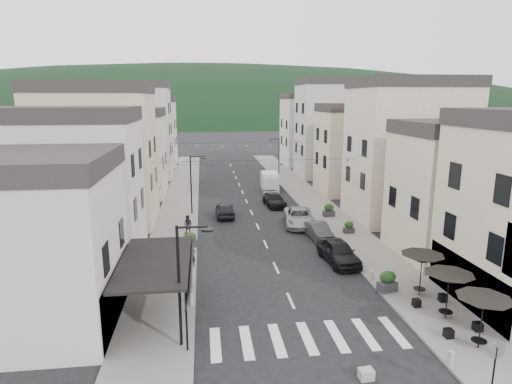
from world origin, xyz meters
TOP-DOWN VIEW (x-y plane):
  - ground at (0.00, 0.00)m, footprint 700.00×700.00m
  - sidewalk_left at (-7.50, 32.00)m, footprint 4.00×76.00m
  - sidewalk_right at (7.50, 32.00)m, footprint 4.00×76.00m
  - hill_backdrop at (0.00, 300.00)m, footprint 640.00×360.00m
  - boutique_awning at (-7.25, 5.00)m, footprint 3.77×7.50m
  - buildings_row_left at (-14.50, 37.75)m, footprint 10.20×54.16m
  - buildings_row_right at (14.50, 36.59)m, footprint 10.20×54.16m
  - cafe_terrace at (7.70, 2.80)m, footprint 2.50×8.10m
  - streetlamp_left_near at (-5.82, 2.00)m, footprint 1.70×0.56m
  - streetlamp_left_far at (-5.82, 26.00)m, footprint 1.70×0.56m
  - streetlamp_right_far at (5.82, 44.00)m, footprint 1.70×0.56m
  - traffic_sign at (5.80, -3.50)m, footprint 0.70×0.07m
  - bollards at (0.00, 5.50)m, footprint 11.66×10.26m
  - bunting_near at (0.00, 22.00)m, footprint 19.00×0.28m
  - bunting_far at (0.00, 38.00)m, footprint 19.00×0.28m
  - parked_car_a at (4.60, 11.44)m, footprint 2.36×4.99m
  - parked_car_b at (4.60, 16.67)m, footprint 1.77×4.28m
  - parked_car_c at (3.85, 20.82)m, footprint 3.34×5.97m
  - parked_car_d at (2.80, 28.38)m, footprint 2.28×4.82m
  - parked_car_e at (-2.80, 24.70)m, footprint 1.81×4.42m
  - delivery_van at (3.60, 36.82)m, footprint 2.26×5.07m
  - pedestrian_a at (-5.80, 11.82)m, footprint 0.61×0.46m
  - pedestrian_b at (-6.27, 19.10)m, footprint 1.02×0.95m
  - concrete_block_b at (1.69, -1.38)m, footprint 0.63×0.50m
  - planter_la at (-6.64, 8.75)m, footprint 1.24×0.95m
  - planter_lb at (-6.00, 15.74)m, footprint 1.20×0.88m
  - planter_ra at (6.00, 6.29)m, footprint 1.27×0.91m
  - planter_rb at (7.56, 17.70)m, footprint 0.99×0.64m
  - planter_rc at (7.39, 23.13)m, footprint 1.17×0.70m

SIDE VIEW (x-z plane):
  - ground at x=0.00m, z-range 0.00..0.00m
  - hill_backdrop at x=0.00m, z-range -35.00..35.00m
  - sidewalk_left at x=-7.50m, z-range 0.00..0.12m
  - sidewalk_right at x=7.50m, z-range 0.00..0.12m
  - concrete_block_b at x=1.69m, z-range 0.00..0.45m
  - bollards at x=0.00m, z-range 0.12..0.72m
  - planter_rb at x=7.56m, z-range 0.11..1.14m
  - parked_car_d at x=2.80m, z-range 0.00..1.36m
  - parked_car_b at x=4.60m, z-range 0.00..1.38m
  - planter_lb at x=-6.00m, z-range 0.10..1.30m
  - planter_la at x=-6.64m, z-range 0.10..1.33m
  - planter_rc at x=7.39m, z-range 0.10..1.36m
  - planter_ra at x=6.00m, z-range 0.10..1.39m
  - parked_car_e at x=-2.80m, z-range 0.00..1.50m
  - parked_car_c at x=3.85m, z-range 0.00..1.58m
  - parked_car_a at x=4.60m, z-range 0.00..1.65m
  - pedestrian_a at x=-5.80m, z-range 0.12..1.64m
  - pedestrian_b at x=-6.27m, z-range 0.12..1.79m
  - delivery_van at x=3.60m, z-range -0.02..2.35m
  - traffic_sign at x=5.80m, z-range 0.58..3.28m
  - cafe_terrace at x=7.70m, z-range 1.09..3.62m
  - boutique_awning at x=-7.25m, z-range 1.48..4.75m
  - streetlamp_left_near at x=-5.82m, z-range 0.70..6.70m
  - streetlamp_left_far at x=-5.82m, z-range 0.70..6.70m
  - streetlamp_right_far at x=5.82m, z-range 0.70..6.70m
  - bunting_near at x=0.00m, z-range 5.34..5.96m
  - bunting_far at x=0.00m, z-range 5.34..5.96m
  - buildings_row_left at x=-14.50m, z-range -0.88..13.12m
  - buildings_row_right at x=14.50m, z-range -0.93..13.57m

